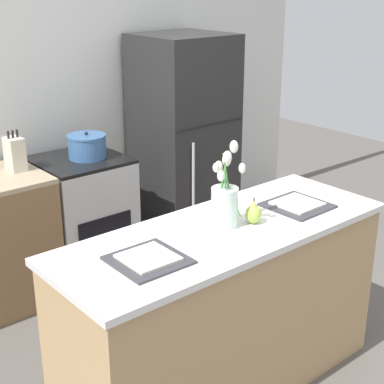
{
  "coord_description": "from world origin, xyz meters",
  "views": [
    {
      "loc": [
        -1.83,
        -1.93,
        2.12
      ],
      "look_at": [
        0.0,
        0.25,
        1.06
      ],
      "focal_mm": 55.0,
      "sensor_mm": 36.0,
      "label": 1
    }
  ],
  "objects": [
    {
      "name": "back_wall",
      "position": [
        0.0,
        2.0,
        1.35
      ],
      "size": [
        5.2,
        0.08,
        2.7
      ],
      "color": "silver",
      "rests_on": "ground_plane"
    },
    {
      "name": "pear_figurine",
      "position": [
        0.15,
        -0.05,
        0.99
      ],
      "size": [
        0.08,
        0.08,
        0.14
      ],
      "color": "#9EBC47",
      "rests_on": "kitchen_island"
    },
    {
      "name": "ground_plane",
      "position": [
        0.0,
        0.0,
        0.0
      ],
      "size": [
        10.0,
        10.0,
        0.0
      ],
      "primitive_type": "plane",
      "color": "#59544F"
    },
    {
      "name": "cooking_pot",
      "position": [
        0.15,
        1.57,
        0.98
      ],
      "size": [
        0.27,
        0.27,
        0.19
      ],
      "color": "#386093",
      "rests_on": "stove_range"
    },
    {
      "name": "knife_block",
      "position": [
        -0.35,
        1.64,
        1.01
      ],
      "size": [
        0.1,
        0.14,
        0.27
      ],
      "color": "beige",
      "rests_on": "back_counter"
    },
    {
      "name": "plate_setting_left",
      "position": [
        -0.5,
        -0.04,
        0.95
      ],
      "size": [
        0.31,
        0.31,
        0.02
      ],
      "color": "#333338",
      "rests_on": "kitchen_island"
    },
    {
      "name": "stove_range",
      "position": [
        0.1,
        1.6,
        0.45
      ],
      "size": [
        0.6,
        0.61,
        0.9
      ],
      "color": "#B2B5B7",
      "rests_on": "ground_plane"
    },
    {
      "name": "flower_vase",
      "position": [
        0.02,
        0.02,
        1.07
      ],
      "size": [
        0.14,
        0.15,
        0.43
      ],
      "color": "silver",
      "rests_on": "kitchen_island"
    },
    {
      "name": "refrigerator",
      "position": [
        1.05,
        1.6,
        0.84
      ],
      "size": [
        0.68,
        0.67,
        1.69
      ],
      "color": "black",
      "rests_on": "ground_plane"
    },
    {
      "name": "kitchen_island",
      "position": [
        0.0,
        0.0,
        0.47
      ],
      "size": [
        1.8,
        0.66,
        0.94
      ],
      "color": "tan",
      "rests_on": "ground_plane"
    },
    {
      "name": "plate_setting_right",
      "position": [
        0.5,
        -0.04,
        0.95
      ],
      "size": [
        0.31,
        0.31,
        0.02
      ],
      "color": "#333338",
      "rests_on": "kitchen_island"
    }
  ]
}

